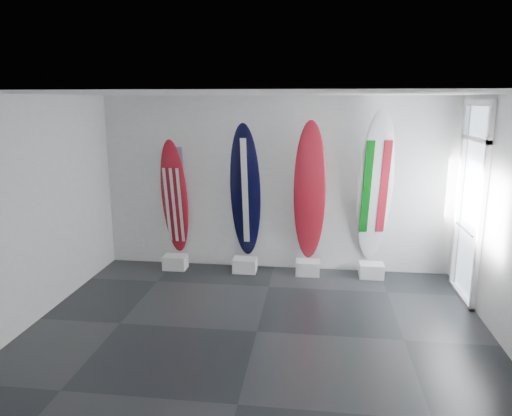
# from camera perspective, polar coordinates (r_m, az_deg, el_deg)

# --- Properties ---
(floor) EXTENTS (6.00, 6.00, 0.00)m
(floor) POSITION_cam_1_polar(r_m,az_deg,el_deg) (6.44, 0.10, -14.38)
(floor) COLOR black
(floor) RESTS_ON ground
(ceiling) EXTENTS (6.00, 6.00, 0.00)m
(ceiling) POSITION_cam_1_polar(r_m,az_deg,el_deg) (5.73, 0.12, 13.37)
(ceiling) COLOR white
(ceiling) RESTS_ON wall_back
(wall_back) EXTENTS (6.00, 0.00, 6.00)m
(wall_back) POSITION_cam_1_polar(r_m,az_deg,el_deg) (8.35, 2.23, 2.81)
(wall_back) COLOR silver
(wall_back) RESTS_ON ground
(wall_front) EXTENTS (6.00, 0.00, 6.00)m
(wall_front) POSITION_cam_1_polar(r_m,az_deg,el_deg) (3.57, -4.95, -11.04)
(wall_front) COLOR silver
(wall_front) RESTS_ON ground
(wall_left) EXTENTS (0.00, 5.00, 5.00)m
(wall_left) POSITION_cam_1_polar(r_m,az_deg,el_deg) (6.94, -25.29, -0.45)
(wall_left) COLOR silver
(wall_left) RESTS_ON ground
(display_block_usa) EXTENTS (0.40, 0.30, 0.24)m
(display_block_usa) POSITION_cam_1_polar(r_m,az_deg,el_deg) (8.71, -9.50, -6.33)
(display_block_usa) COLOR silver
(display_block_usa) RESTS_ON floor
(surfboard_usa) EXTENTS (0.49, 0.44, 2.06)m
(surfboard_usa) POSITION_cam_1_polar(r_m,az_deg,el_deg) (8.50, -9.59, 1.20)
(surfboard_usa) COLOR maroon
(surfboard_usa) RESTS_ON display_block_usa
(display_block_navy) EXTENTS (0.40, 0.30, 0.24)m
(display_block_navy) POSITION_cam_1_polar(r_m,az_deg,el_deg) (8.44, -1.32, -6.76)
(display_block_navy) COLOR silver
(display_block_navy) RESTS_ON floor
(surfboard_navy) EXTENTS (0.57, 0.43, 2.33)m
(surfboard_navy) POSITION_cam_1_polar(r_m,az_deg,el_deg) (8.20, -1.27, 1.95)
(surfboard_navy) COLOR black
(surfboard_navy) RESTS_ON display_block_navy
(display_block_swiss) EXTENTS (0.40, 0.30, 0.24)m
(display_block_swiss) POSITION_cam_1_polar(r_m,az_deg,el_deg) (8.36, 6.13, -7.03)
(display_block_swiss) COLOR silver
(display_block_swiss) RESTS_ON floor
(surfboard_swiss) EXTENTS (0.54, 0.26, 2.38)m
(surfboard_swiss) POSITION_cam_1_polar(r_m,az_deg,el_deg) (8.11, 6.36, 1.94)
(surfboard_swiss) COLOR maroon
(surfboard_swiss) RESTS_ON display_block_swiss
(display_block_italy) EXTENTS (0.40, 0.30, 0.24)m
(display_block_italy) POSITION_cam_1_polar(r_m,az_deg,el_deg) (8.41, 13.46, -7.19)
(display_block_italy) COLOR silver
(display_block_italy) RESTS_ON floor
(surfboard_italy) EXTENTS (0.65, 0.57, 2.57)m
(surfboard_italy) POSITION_cam_1_polar(r_m,az_deg,el_deg) (8.15, 13.89, 2.35)
(surfboard_italy) COLOR silver
(surfboard_italy) RESTS_ON display_block_italy
(wall_outlet) EXTENTS (0.09, 0.02, 0.13)m
(wall_outlet) POSITION_cam_1_polar(r_m,az_deg,el_deg) (9.13, -13.38, -4.08)
(wall_outlet) COLOR silver
(wall_outlet) RESTS_ON wall_back
(glass_door) EXTENTS (0.12, 1.16, 2.85)m
(glass_door) POSITION_cam_1_polar(r_m,az_deg,el_deg) (7.73, 24.05, 0.34)
(glass_door) COLOR white
(glass_door) RESTS_ON floor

